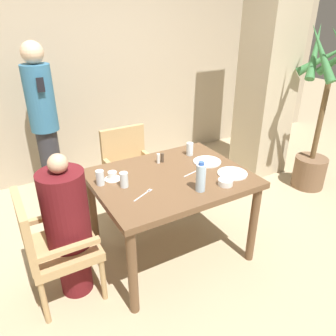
# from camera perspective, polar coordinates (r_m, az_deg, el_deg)

# --- Properties ---
(ground_plane) EXTENTS (16.00, 16.00, 0.00)m
(ground_plane) POSITION_cam_1_polar(r_m,az_deg,el_deg) (3.08, 0.46, -14.26)
(ground_plane) COLOR tan
(wall_back) EXTENTS (8.00, 0.06, 2.80)m
(wall_back) POSITION_cam_1_polar(r_m,az_deg,el_deg) (4.24, -14.03, 17.42)
(wall_back) COLOR tan
(wall_back) RESTS_ON ground_plane
(pillar_stone) EXTENTS (0.53, 0.53, 2.70)m
(pillar_stone) POSITION_cam_1_polar(r_m,az_deg,el_deg) (4.29, 17.16, 16.47)
(pillar_stone) COLOR #BCAD8E
(pillar_stone) RESTS_ON ground_plane
(dining_table) EXTENTS (1.23, 0.97, 0.78)m
(dining_table) POSITION_cam_1_polar(r_m,az_deg,el_deg) (2.69, 0.52, -3.26)
(dining_table) COLOR brown
(dining_table) RESTS_ON ground_plane
(chair_left_side) EXTENTS (0.49, 0.49, 0.88)m
(chair_left_side) POSITION_cam_1_polar(r_m,az_deg,el_deg) (2.53, -19.72, -12.31)
(chair_left_side) COLOR tan
(chair_left_side) RESTS_ON ground_plane
(diner_in_left_chair) EXTENTS (0.32, 0.32, 1.16)m
(diner_in_left_chair) POSITION_cam_1_polar(r_m,az_deg,el_deg) (2.48, -17.01, -9.64)
(diner_in_left_chair) COLOR #5B1419
(diner_in_left_chair) RESTS_ON ground_plane
(chair_far_side) EXTENTS (0.49, 0.49, 0.88)m
(chair_far_side) POSITION_cam_1_polar(r_m,az_deg,el_deg) (3.46, -6.73, 0.18)
(chair_far_side) COLOR tan
(chair_far_side) RESTS_ON ground_plane
(standing_host) EXTENTS (0.29, 0.33, 1.71)m
(standing_host) POSITION_cam_1_polar(r_m,az_deg,el_deg) (3.76, -20.82, 7.90)
(standing_host) COLOR #2D2D33
(standing_host) RESTS_ON ground_plane
(potted_palm) EXTENTS (0.76, 0.77, 1.88)m
(potted_palm) POSITION_cam_1_polar(r_m,az_deg,el_deg) (4.15, 24.79, 6.59)
(potted_palm) COLOR brown
(potted_palm) RESTS_ON ground_plane
(plate_main_left) EXTENTS (0.24, 0.24, 0.01)m
(plate_main_left) POSITION_cam_1_polar(r_m,az_deg,el_deg) (2.72, 11.15, -0.93)
(plate_main_left) COLOR white
(plate_main_left) RESTS_ON dining_table
(plate_main_right) EXTENTS (0.24, 0.24, 0.01)m
(plate_main_right) POSITION_cam_1_polar(r_m,az_deg,el_deg) (2.89, 6.83, 1.11)
(plate_main_right) COLOR white
(plate_main_right) RESTS_ON dining_table
(teacup_with_saucer) EXTENTS (0.13, 0.13, 0.07)m
(teacup_with_saucer) POSITION_cam_1_polar(r_m,az_deg,el_deg) (2.61, -9.64, -1.44)
(teacup_with_saucer) COLOR white
(teacup_with_saucer) RESTS_ON dining_table
(bowl_small) EXTENTS (0.11, 0.11, 0.05)m
(bowl_small) POSITION_cam_1_polar(r_m,az_deg,el_deg) (2.54, 9.98, -2.45)
(bowl_small) COLOR white
(bowl_small) RESTS_ON dining_table
(water_bottle) EXTENTS (0.07, 0.07, 0.23)m
(water_bottle) POSITION_cam_1_polar(r_m,az_deg,el_deg) (2.40, 5.73, -1.63)
(water_bottle) COLOR silver
(water_bottle) RESTS_ON dining_table
(glass_tall_near) EXTENTS (0.06, 0.06, 0.12)m
(glass_tall_near) POSITION_cam_1_polar(r_m,az_deg,el_deg) (3.00, 3.81, 3.33)
(glass_tall_near) COLOR silver
(glass_tall_near) RESTS_ON dining_table
(glass_tall_mid) EXTENTS (0.06, 0.06, 0.12)m
(glass_tall_mid) POSITION_cam_1_polar(r_m,az_deg,el_deg) (2.54, -11.75, -1.67)
(glass_tall_mid) COLOR silver
(glass_tall_mid) RESTS_ON dining_table
(glass_tall_far) EXTENTS (0.06, 0.06, 0.12)m
(glass_tall_far) POSITION_cam_1_polar(r_m,az_deg,el_deg) (2.48, -7.68, -2.04)
(glass_tall_far) COLOR silver
(glass_tall_far) RESTS_ON dining_table
(salt_shaker) EXTENTS (0.03, 0.03, 0.09)m
(salt_shaker) POSITION_cam_1_polar(r_m,az_deg,el_deg) (2.84, -1.70, 1.68)
(salt_shaker) COLOR white
(salt_shaker) RESTS_ON dining_table
(pepper_shaker) EXTENTS (0.03, 0.03, 0.08)m
(pepper_shaker) POSITION_cam_1_polar(r_m,az_deg,el_deg) (2.86, -1.01, 1.80)
(pepper_shaker) COLOR #4C3D2D
(pepper_shaker) RESTS_ON dining_table
(fork_beside_plate) EXTENTS (0.19, 0.10, 0.00)m
(fork_beside_plate) POSITION_cam_1_polar(r_m,az_deg,el_deg) (2.40, -4.10, -4.51)
(fork_beside_plate) COLOR silver
(fork_beside_plate) RESTS_ON dining_table
(knife_beside_plate) EXTENTS (0.21, 0.06, 0.00)m
(knife_beside_plate) POSITION_cam_1_polar(r_m,az_deg,el_deg) (2.70, 4.53, -0.73)
(knife_beside_plate) COLOR silver
(knife_beside_plate) RESTS_ON dining_table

